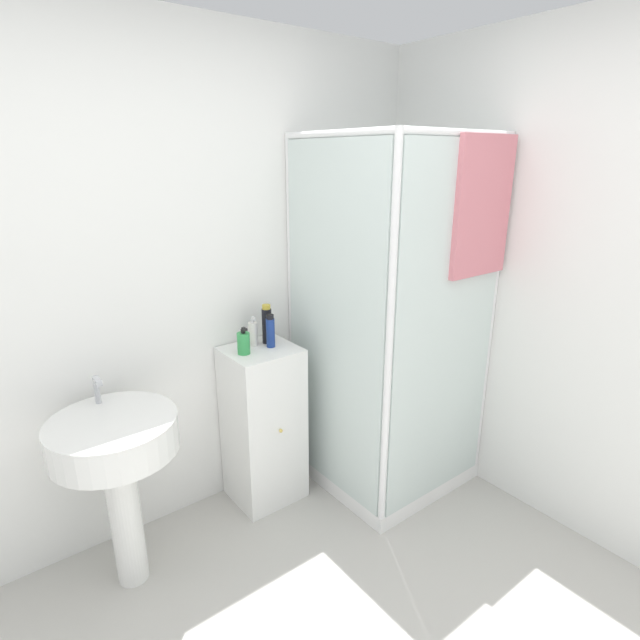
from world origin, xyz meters
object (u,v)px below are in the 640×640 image
Objects in this scene: soap_dispenser at (244,343)px; shampoo_bottle_blue at (270,331)px; sink at (116,455)px; lotion_bottle_white at (253,333)px; shampoo_bottle_tall_black at (267,324)px.

shampoo_bottle_blue is (0.16, -0.00, 0.03)m from soap_dispenser.
soap_dispenser is at bearing 10.88° from sink.
soap_dispenser is (0.71, 0.14, 0.31)m from sink.
lotion_bottle_white is at bearing 128.62° from shampoo_bottle_blue.
soap_dispenser is at bearing 179.70° from shampoo_bottle_blue.
soap_dispenser is 0.80× the size of shampoo_bottle_blue.
shampoo_bottle_blue is at bearing -51.38° from lotion_bottle_white.
shampoo_bottle_tall_black reaches higher than shampoo_bottle_blue.
sink is at bearing -171.17° from shampoo_bottle_blue.
shampoo_bottle_tall_black is at bearing 12.55° from sink.
sink is at bearing -169.12° from soap_dispenser.
soap_dispenser is 0.20m from shampoo_bottle_tall_black.
shampoo_bottle_blue is 1.12× the size of lotion_bottle_white.
lotion_bottle_white is (0.10, 0.08, 0.01)m from soap_dispenser.
soap_dispenser is at bearing -142.70° from lotion_bottle_white.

